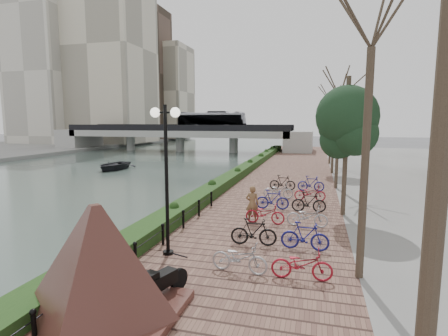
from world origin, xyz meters
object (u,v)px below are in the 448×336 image
(granite_monument, at_px, (98,264))
(pedestrian, at_px, (252,204))
(motorcycle, at_px, (162,282))
(boat, at_px, (114,165))
(lamppost, at_px, (166,148))

(granite_monument, height_order, pedestrian, granite_monument)
(motorcycle, relative_size, boat, 0.34)
(lamppost, bearing_deg, pedestrian, 65.76)
(lamppost, xyz_separation_m, pedestrian, (2.05, 4.54, -2.77))
(granite_monument, relative_size, motorcycle, 2.60)
(granite_monument, xyz_separation_m, boat, (-15.51, 24.92, -1.36))
(granite_monument, relative_size, lamppost, 0.83)
(granite_monument, bearing_deg, lamppost, 92.91)
(lamppost, relative_size, motorcycle, 3.13)
(pedestrian, bearing_deg, motorcycle, 80.54)
(pedestrian, xyz_separation_m, boat, (-17.35, 16.24, -0.81))
(boat, bearing_deg, pedestrian, -42.45)
(motorcycle, xyz_separation_m, pedestrian, (0.92, 7.44, 0.31))
(granite_monument, distance_m, lamppost, 4.70)
(boat, bearing_deg, granite_monument, -57.44)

